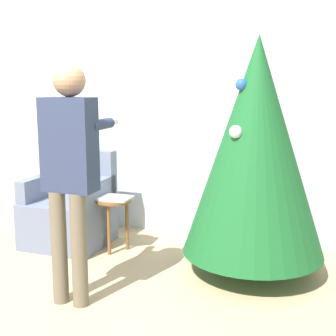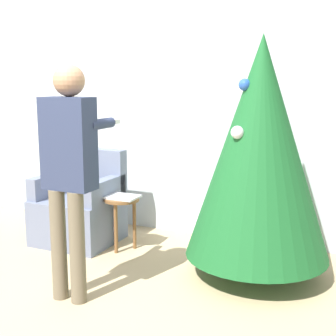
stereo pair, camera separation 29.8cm
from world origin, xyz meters
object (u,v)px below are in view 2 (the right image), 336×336
at_px(christmas_tree, 260,148).
at_px(armchair, 80,209).
at_px(person_standing, 69,162).
at_px(side_stool, 122,208).

relative_size(christmas_tree, armchair, 2.15).
bearing_deg(christmas_tree, armchair, 176.31).
height_order(armchair, person_standing, person_standing).
relative_size(person_standing, side_stool, 3.37).
bearing_deg(side_stool, christmas_tree, -3.19).
height_order(armchair, side_stool, armchair).
xyz_separation_m(armchair, side_stool, (0.53, -0.05, 0.08)).
distance_m(christmas_tree, side_stool, 1.55).
bearing_deg(side_stool, person_standing, -80.36).
relative_size(christmas_tree, side_stool, 3.86).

